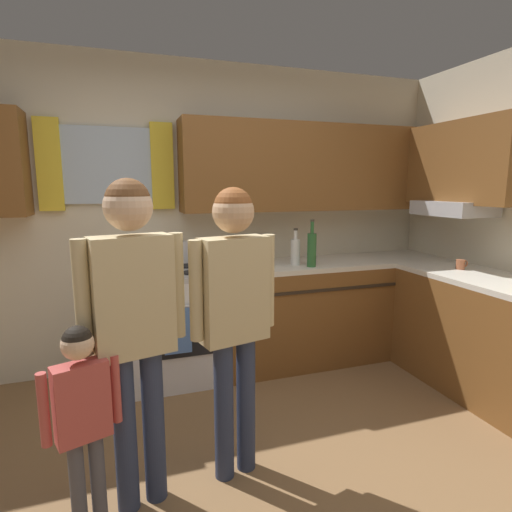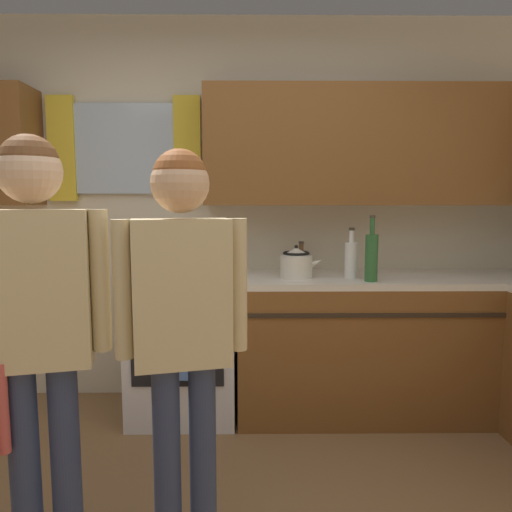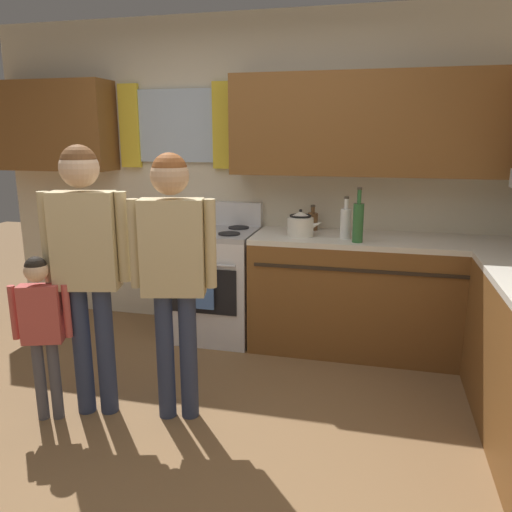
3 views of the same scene
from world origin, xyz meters
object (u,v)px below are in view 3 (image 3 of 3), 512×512
Objects in this scene: stove_oven at (216,281)px; bottle_squat_brown at (313,221)px; stovetop_kettle at (301,224)px; adult_holding_child at (86,251)px; bottle_wine_green at (358,221)px; adult_in_plaid at (173,258)px; small_child at (41,320)px; bottle_milk_white at (346,223)px.

stove_oven is 5.37× the size of bottle_squat_brown.
adult_holding_child is (-1.04, -1.27, 0.01)m from stovetop_kettle.
adult_in_plaid is (-0.97, -1.07, -0.07)m from bottle_wine_green.
bottle_squat_brown is at bearing 51.51° from small_child.
bottle_milk_white is at bearing -44.77° from bottle_squat_brown.
stove_oven is 3.51× the size of bottle_milk_white.
bottle_squat_brown is (0.77, 0.20, 0.51)m from stove_oven.
stove_oven is at bearing 76.27° from adult_holding_child.
adult_holding_child is 1.03× the size of adult_in_plaid.
stove_oven is 0.89m from stovetop_kettle.
stovetop_kettle is (-0.06, -0.27, 0.02)m from bottle_squat_brown.
bottle_squat_brown reaches higher than small_child.
bottle_wine_green is at bearing -9.92° from stove_oven.
adult_in_plaid is (0.50, 0.07, -0.03)m from adult_holding_child.
bottle_wine_green is 0.25× the size of adult_holding_child.
adult_in_plaid is at bearing -114.10° from stovetop_kettle.
adult_holding_child reaches higher than adult_in_plaid.
stove_oven is 1.58m from small_child.
adult_holding_child is at bearing -137.65° from bottle_milk_white.
stove_oven is 0.69× the size of adult_holding_child.
stovetop_kettle is 1.93m from small_child.
stove_oven is 4.02× the size of stovetop_kettle.
adult_in_plaid is at bearing 7.79° from adult_holding_child.
adult_in_plaid is at bearing -82.11° from stove_oven.
stove_oven reaches higher than small_child.
bottle_squat_brown reaches higher than stove_oven.
stove_oven is at bearing 170.08° from bottle_wine_green.
bottle_wine_green is 1.26× the size of bottle_milk_white.
small_child is (-0.23, -0.14, -0.38)m from adult_holding_child.
bottle_wine_green reaches higher than bottle_milk_white.
adult_in_plaid reaches higher than bottle_squat_brown.
bottle_squat_brown is 0.65× the size of bottle_milk_white.
bottle_squat_brown is 0.13× the size of adult_holding_child.
stovetop_kettle is 0.17× the size of adult_holding_child.
bottle_milk_white is 1.47m from adult_in_plaid.
bottle_wine_green is 2.17m from small_child.
bottle_wine_green is at bearing -51.40° from bottle_milk_white.
adult_in_plaid is 1.57× the size of small_child.
adult_holding_child is (-1.47, -1.13, -0.04)m from bottle_wine_green.
adult_holding_child is (-0.33, -1.33, 0.54)m from stove_oven.
adult_holding_child is at bearing -125.54° from bottle_squat_brown.
stove_oven is 1.10× the size of small_child.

